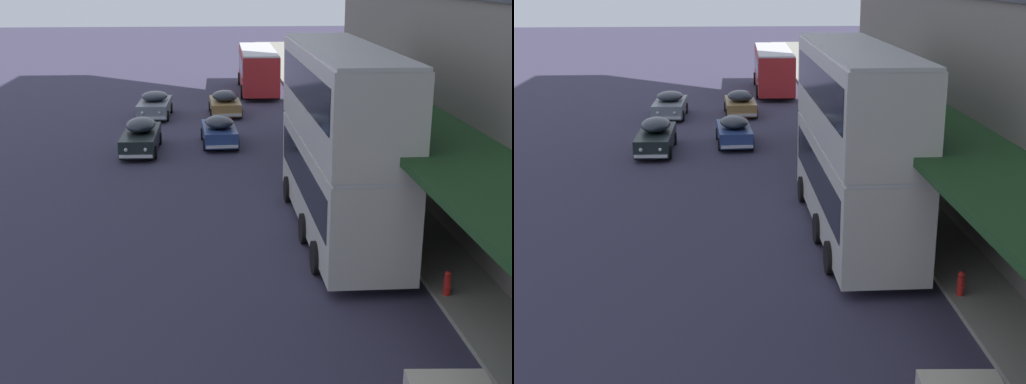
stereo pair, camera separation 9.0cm
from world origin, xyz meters
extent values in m
cube|color=beige|center=(4.24, 20.38, 1.80)|extent=(2.64, 10.86, 2.90)
cube|color=black|center=(4.24, 20.38, 2.15)|extent=(2.67, 10.00, 1.28)
cube|color=silver|center=(4.24, 20.38, 3.30)|extent=(2.53, 10.86, 0.12)
cube|color=beige|center=(4.24, 20.38, 4.80)|extent=(2.64, 10.86, 2.90)
cube|color=black|center=(4.24, 20.38, 5.15)|extent=(2.67, 10.00, 1.28)
cube|color=silver|center=(4.24, 20.38, 6.31)|extent=(2.53, 10.86, 0.12)
cube|color=black|center=(4.19, 25.84, 6.01)|extent=(1.27, 0.07, 0.36)
cylinder|color=black|center=(2.94, 24.06, 0.50)|extent=(0.26, 1.00, 1.00)
cylinder|color=black|center=(5.47, 24.08, 0.50)|extent=(0.26, 1.00, 1.00)
cylinder|color=black|center=(3.00, 17.01, 0.50)|extent=(0.26, 1.00, 1.00)
cylinder|color=black|center=(5.54, 17.04, 0.50)|extent=(0.26, 1.00, 1.00)
cylinder|color=black|center=(2.98, 19.56, 0.50)|extent=(0.26, 1.00, 1.00)
cylinder|color=black|center=(5.51, 19.58, 0.50)|extent=(0.26, 1.00, 1.00)
cube|color=#B52529|center=(3.66, 51.13, 1.72)|extent=(2.74, 10.24, 2.75)
cube|color=black|center=(3.66, 51.13, 2.05)|extent=(2.76, 9.42, 1.21)
cube|color=silver|center=(3.66, 51.13, 3.15)|extent=(2.63, 10.24, 0.12)
cube|color=black|center=(3.75, 56.26, 2.85)|extent=(1.28, 0.08, 0.36)
cylinder|color=black|center=(2.44, 54.61, 0.50)|extent=(0.27, 1.00, 1.00)
cylinder|color=black|center=(5.00, 54.57, 0.50)|extent=(0.27, 1.00, 1.00)
cylinder|color=black|center=(2.33, 47.99, 0.50)|extent=(0.27, 1.00, 1.00)
cylinder|color=black|center=(4.89, 47.94, 0.50)|extent=(0.27, 1.00, 1.00)
cube|color=navy|center=(0.43, 33.93, 0.60)|extent=(1.88, 4.10, 0.76)
ellipsoid|color=#1E232D|center=(0.44, 33.73, 1.25)|extent=(1.58, 2.28, 0.59)
cube|color=silver|center=(0.32, 35.99, 0.37)|extent=(1.60, 0.20, 0.14)
cube|color=silver|center=(0.54, 31.87, 0.37)|extent=(1.60, 0.20, 0.14)
sphere|color=silver|center=(-0.13, 35.93, 0.65)|extent=(0.18, 0.18, 0.18)
sphere|color=silver|center=(0.79, 35.98, 0.65)|extent=(0.18, 0.18, 0.18)
cylinder|color=black|center=(-0.47, 35.13, 0.32)|extent=(0.17, 0.65, 0.64)
cylinder|color=black|center=(1.20, 35.22, 0.32)|extent=(0.17, 0.65, 0.64)
cylinder|color=black|center=(-0.34, 32.64, 0.32)|extent=(0.17, 0.65, 0.64)
cylinder|color=black|center=(1.33, 32.73, 0.32)|extent=(0.17, 0.65, 0.64)
sphere|color=silver|center=(4.07, 9.86, 0.66)|extent=(0.18, 0.18, 0.18)
sphere|color=silver|center=(4.95, 9.81, 0.66)|extent=(0.18, 0.18, 0.18)
cube|color=black|center=(-3.51, 32.66, 0.63)|extent=(1.74, 4.83, 0.82)
ellipsoid|color=#1E232D|center=(-3.51, 32.90, 1.34)|extent=(1.50, 2.66, 0.65)
cube|color=silver|center=(-3.56, 30.21, 0.37)|extent=(1.58, 0.15, 0.14)
cube|color=silver|center=(-3.47, 35.11, 0.37)|extent=(1.58, 0.15, 0.14)
sphere|color=silver|center=(-3.10, 30.24, 0.68)|extent=(0.18, 0.18, 0.18)
sphere|color=silver|center=(-4.01, 30.25, 0.68)|extent=(0.18, 0.18, 0.18)
cylinder|color=black|center=(-2.71, 31.16, 0.32)|extent=(0.15, 0.64, 0.64)
cylinder|color=black|center=(-4.37, 31.19, 0.32)|extent=(0.15, 0.64, 0.64)
cylinder|color=black|center=(-2.66, 34.14, 0.32)|extent=(0.15, 0.64, 0.64)
cylinder|color=black|center=(-4.32, 34.16, 0.32)|extent=(0.15, 0.64, 0.64)
cube|color=slate|center=(-3.44, 41.68, 0.62)|extent=(1.98, 4.38, 0.81)
ellipsoid|color=#1E232D|center=(-3.43, 41.89, 1.28)|extent=(1.69, 2.43, 0.56)
cube|color=silver|center=(-3.52, 39.47, 0.37)|extent=(1.74, 0.18, 0.14)
cube|color=silver|center=(-3.36, 43.89, 0.37)|extent=(1.74, 0.18, 0.14)
sphere|color=silver|center=(-3.02, 39.48, 0.67)|extent=(0.18, 0.18, 0.18)
sphere|color=silver|center=(-4.02, 39.52, 0.67)|extent=(0.18, 0.18, 0.18)
cylinder|color=black|center=(-2.57, 40.31, 0.32)|extent=(0.16, 0.64, 0.64)
cylinder|color=black|center=(-4.40, 40.37, 0.32)|extent=(0.16, 0.64, 0.64)
cylinder|color=black|center=(-2.48, 42.98, 0.32)|extent=(0.16, 0.64, 0.64)
cylinder|color=black|center=(-4.31, 43.05, 0.32)|extent=(0.16, 0.64, 0.64)
cube|color=olive|center=(0.95, 42.11, 0.58)|extent=(1.97, 4.07, 0.73)
ellipsoid|color=#1E232D|center=(0.96, 41.91, 1.25)|extent=(1.69, 2.26, 0.66)
cube|color=silver|center=(0.88, 44.17, 0.37)|extent=(1.75, 0.18, 0.14)
cube|color=silver|center=(1.02, 40.05, 0.37)|extent=(1.75, 0.18, 0.14)
sphere|color=silver|center=(0.38, 44.12, 0.63)|extent=(0.18, 0.18, 0.18)
sphere|color=silver|center=(1.39, 44.15, 0.63)|extent=(0.18, 0.18, 0.18)
cylinder|color=black|center=(-0.01, 43.32, 0.32)|extent=(0.16, 0.64, 0.64)
cylinder|color=black|center=(1.83, 43.39, 0.32)|extent=(0.16, 0.64, 0.64)
cylinder|color=black|center=(0.08, 40.84, 0.32)|extent=(0.16, 0.64, 0.64)
cylinder|color=black|center=(1.91, 40.90, 0.32)|extent=(0.16, 0.64, 0.64)
cylinder|color=red|center=(6.33, 14.96, 0.43)|extent=(0.20, 0.20, 0.55)
sphere|color=red|center=(6.33, 14.96, 0.76)|extent=(0.18, 0.18, 0.18)
cylinder|color=red|center=(6.33, 15.11, 0.45)|extent=(0.08, 0.10, 0.08)
cylinder|color=red|center=(6.33, 14.81, 0.45)|extent=(0.08, 0.10, 0.08)
camera|label=1|loc=(-0.12, -2.53, 8.62)|focal=50.00mm
camera|label=2|loc=(-0.03, -2.54, 8.62)|focal=50.00mm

